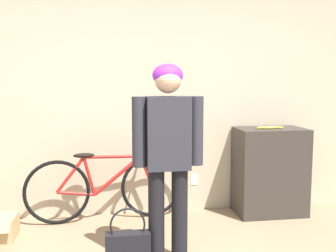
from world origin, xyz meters
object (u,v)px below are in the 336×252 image
object	(u,v)px
bicycle	(106,187)
handbag	(128,247)
person	(168,146)
banana	(269,128)

from	to	relation	value
bicycle	handbag	world-z (taller)	bicycle
person	banana	distance (m)	1.55
banana	handbag	xyz separation A→B (m)	(-1.57, -0.97, -0.82)
person	handbag	size ratio (longest dim) A/B	3.34
person	handbag	xyz separation A→B (m)	(-0.33, -0.04, -0.81)
banana	handbag	size ratio (longest dim) A/B	0.66
bicycle	handbag	size ratio (longest dim) A/B	3.45
bicycle	banana	size ratio (longest dim) A/B	5.23
bicycle	person	bearing A→B (deg)	-69.46
person	banana	xyz separation A→B (m)	(1.24, 0.93, 0.01)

